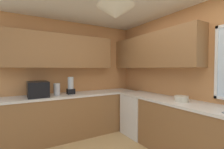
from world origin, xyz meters
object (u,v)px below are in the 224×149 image
at_px(bowl, 181,99).
at_px(dishwasher, 139,115).
at_px(blender_appliance, 71,86).
at_px(kettle, 57,89).
at_px(microwave, 38,89).

bearing_deg(bowl, dishwasher, -178.31).
bearing_deg(blender_appliance, kettle, -86.01).
bearing_deg(bowl, kettle, -135.54).
height_order(microwave, blender_appliance, blender_appliance).
xyz_separation_m(kettle, blender_appliance, (-0.02, 0.29, 0.04)).
xyz_separation_m(dishwasher, kettle, (-0.64, -1.59, 0.59)).
xyz_separation_m(dishwasher, blender_appliance, (-0.66, -1.31, 0.63)).
relative_size(microwave, kettle, 2.00).
bearing_deg(bowl, microwave, -130.41).
bearing_deg(microwave, dishwasher, 71.19).
distance_m(kettle, blender_appliance, 0.29).
xyz_separation_m(microwave, blender_appliance, (0.00, 0.63, 0.02)).
bearing_deg(kettle, bowl, 44.46).
distance_m(kettle, bowl, 2.32).
distance_m(dishwasher, blender_appliance, 1.60).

